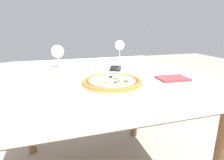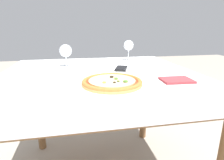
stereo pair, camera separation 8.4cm
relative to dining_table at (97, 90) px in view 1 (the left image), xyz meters
The scene contains 7 objects.
dining_table is the anchor object (origin of this frame).
pizza_plate 0.25m from the dining_table, 83.50° to the right, with size 0.32×0.32×0.04m.
fork 0.42m from the dining_table, 166.13° to the left, with size 0.05×0.17×0.00m.
wine_glass_far_left 0.52m from the dining_table, 55.30° to the left, with size 0.08×0.08×0.16m.
wine_glass_far_right 0.38m from the dining_table, 126.21° to the left, with size 0.08×0.08×0.15m.
cell_phone 0.21m from the dining_table, 37.26° to the left, with size 0.12×0.16×0.01m.
napkin_folded 0.42m from the dining_table, 29.54° to the right, with size 0.16×0.12×0.01m.
Camera 1 is at (-0.21, -1.00, 1.01)m, focal length 30.00 mm.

